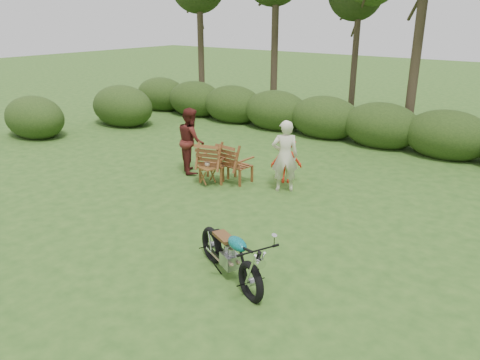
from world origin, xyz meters
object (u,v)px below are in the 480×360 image
Objects in this scene: lawn_chair_right at (237,182)px; motorcycle at (230,277)px; adult_b at (192,171)px; child at (286,182)px; lawn_chair_left at (214,181)px; cup at (207,164)px; adult_a at (284,190)px; side_table at (208,176)px.

motorcycle is at bearing 129.25° from lawn_chair_right.
adult_b is 2.59m from child.
child is at bearing -123.57° from adult_b.
child is at bearing -140.56° from lawn_chair_right.
lawn_chair_left is 0.61× the size of adult_b.
motorcycle is 4.69m from child.
adult_a reaches higher than cup.
lawn_chair_left is at bearing 97.31° from cup.
adult_a is at bearing -136.03° from adult_b.
child reaches higher than cup.
motorcycle is at bearing 77.96° from child.
side_table is at bearing 85.80° from lawn_chair_left.
lawn_chair_right is at bearing 3.24° from child.
lawn_chair_left is 0.61× the size of adult_a.
lawn_chair_left is (-0.51, -0.30, 0.00)m from lawn_chair_right.
adult_a is 1.45× the size of child.
child reaches higher than lawn_chair_right.
lawn_chair_left is 0.88× the size of child.
adult_a is 0.60m from child.
lawn_chair_left is at bearing -22.81° from adult_a.
motorcycle reaches higher than side_table.
side_table is (0.08, -0.34, 0.24)m from lawn_chair_left.
child is (-1.66, 4.39, 0.00)m from motorcycle.
side_table is 1.98m from child.
child reaches higher than lawn_chair_left.
lawn_chair_right is 0.60× the size of adult_b.
motorcycle is 1.08× the size of adult_b.
cup is 1.98m from adult_a.
lawn_chair_right is 0.59m from lawn_chair_left.
lawn_chair_right is at bearing -166.87° from lawn_chair_left.
motorcycle is 4.41m from cup.
lawn_chair_right is 1.28m from adult_a.
lawn_chair_right is 1.22m from child.
side_table is 1.20m from adult_b.
cup is (-0.04, 0.04, 0.29)m from side_table.
adult_b is at bearing -14.65° from child.
lawn_chair_left is 0.61m from cup.
side_table is 0.30m from cup.
lawn_chair_right is at bearing 51.69° from cup.
motorcycle is 4.62m from lawn_chair_left.
adult_b is (-1.00, 0.51, -0.53)m from cup.
lawn_chair_right is at bearing 149.84° from motorcycle.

